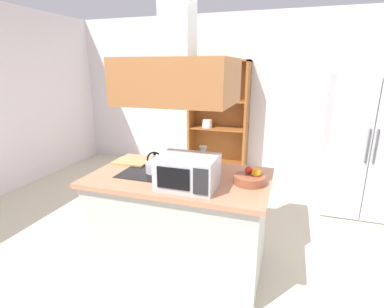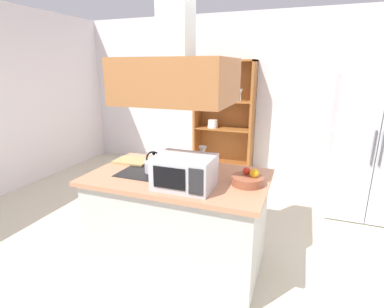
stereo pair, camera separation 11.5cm
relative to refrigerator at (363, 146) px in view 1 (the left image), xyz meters
The scene contains 11 objects.
ground_plane 2.75m from the refrigerator, 137.07° to the right, with size 7.80×7.80×0.00m, color beige.
wall_back 2.32m from the refrigerator, 147.34° to the left, with size 6.00×0.12×2.70m, color silver.
kitchen_island 2.58m from the refrigerator, 134.93° to the right, with size 1.57×0.94×0.90m.
range_hood 2.71m from the refrigerator, 134.93° to the right, with size 0.90×0.70×1.17m.
refrigerator is the anchor object (origin of this frame).
dish_cabinet 2.34m from the refrigerator, 154.50° to the left, with size 1.03×0.40×1.94m.
kettle 2.72m from the refrigerator, 138.46° to the right, with size 0.17×0.17×0.19m.
cutting_board 2.88m from the refrigerator, 146.11° to the right, with size 0.34×0.24×0.02m, color #A78A53.
microwave 2.62m from the refrigerator, 128.86° to the right, with size 0.46×0.35×0.26m.
wine_glass_on_counter 2.26m from the refrigerator, 137.71° to the right, with size 0.08×0.08×0.21m.
fruit_bowl 2.15m from the refrigerator, 123.18° to the right, with size 0.26×0.26×0.14m.
Camera 1 is at (1.00, -2.34, 1.82)m, focal length 27.84 mm.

